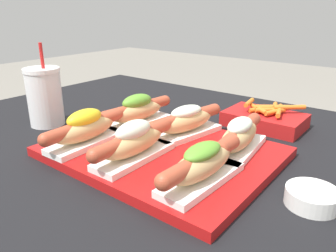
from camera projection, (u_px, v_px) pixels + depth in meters
The scene contains 10 objects.
serving_tray at pixel (162, 152), 0.65m from camera, with size 0.43×0.33×0.02m.
hot_dog_0 at pixel (85, 129), 0.65m from camera, with size 0.07×0.21×0.07m.
hot_dog_1 at pixel (134, 142), 0.59m from camera, with size 0.06×0.21×0.07m.
hot_dog_2 at pixel (202, 164), 0.51m from camera, with size 0.07×0.21×0.07m.
hot_dog_3 at pixel (137, 111), 0.77m from camera, with size 0.08×0.21×0.07m.
hot_dog_4 at pixel (186, 121), 0.70m from camera, with size 0.09×0.21×0.07m.
hot_dog_5 at pixel (239, 136), 0.62m from camera, with size 0.08×0.21×0.07m.
sauce_bowl at pixel (312, 197), 0.49m from camera, with size 0.08×0.08×0.03m.
drink_cup at pixel (45, 97), 0.81m from camera, with size 0.09×0.09×0.20m.
fries_basket at pixel (265, 119), 0.81m from camera, with size 0.19×0.13×0.06m.
Camera 1 is at (0.44, -0.52, 1.04)m, focal length 35.00 mm.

